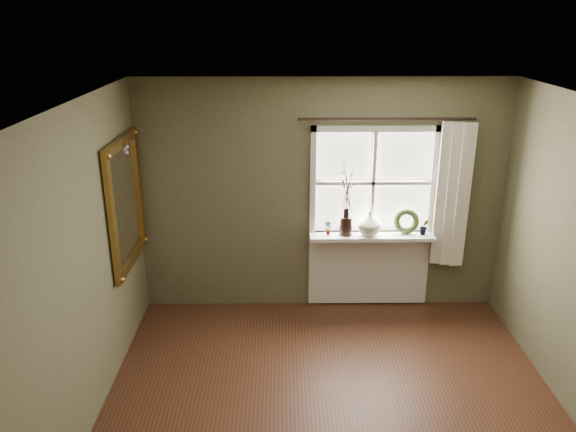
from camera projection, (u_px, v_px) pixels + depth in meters
The scene contains 14 objects.
ceiling at pixel (349, 115), 3.57m from camera, with size 4.50×4.50×0.00m, color silver.
wall_back at pixel (321, 197), 6.18m from camera, with size 4.00×0.10×2.60m, color brown.
wall_left at pixel (56, 298), 4.00m from camera, with size 0.10×4.50×2.60m, color brown.
window_frame at pixel (373, 183), 6.06m from camera, with size 1.36×0.06×1.24m.
window_sill at pixel (372, 236), 6.16m from camera, with size 1.36×0.26×0.04m, color silver.
window_apron at pixel (368, 268), 6.41m from camera, with size 1.36×0.04×0.88m, color silver.
dark_jug at pixel (346, 226), 6.11m from camera, with size 0.14×0.14×0.21m, color black.
cream_vase at pixel (369, 223), 6.10m from camera, with size 0.26×0.26×0.27m, color silver.
wreath at pixel (406, 224), 6.15m from camera, with size 0.28×0.28×0.07m, color #33471F.
potted_plant_left at pixel (328, 228), 6.12m from camera, with size 0.08×0.06×0.16m, color #33471F.
potted_plant_right at pixel (424, 227), 6.12m from camera, with size 0.10×0.08×0.18m, color #33471F.
curtain at pixel (452, 195), 6.01m from camera, with size 0.36×0.12×1.59m, color silver.
curtain_rod at pixel (387, 119), 5.76m from camera, with size 0.03×0.03×1.84m, color black.
gilt_mirror at pixel (126, 202), 5.49m from camera, with size 0.10×1.08×1.28m.
Camera 1 is at (-0.43, -3.57, 3.23)m, focal length 35.00 mm.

